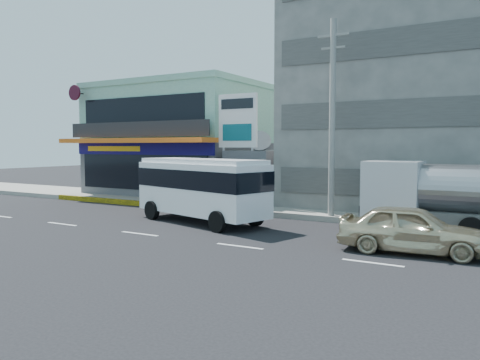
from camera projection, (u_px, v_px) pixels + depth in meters
The scene contains 12 objects.
ground at pixel (140, 234), 20.18m from camera, with size 120.00×120.00×0.00m, color black.
sidewalk at pixel (326, 212), 25.84m from camera, with size 70.00×5.00×0.30m, color gray.
shop_building at pixel (185, 143), 35.92m from camera, with size 12.40×11.70×8.00m.
concrete_building at pixel (441, 91), 27.57m from camera, with size 16.00×12.00×14.00m, color gray.
gap_structure at pixel (266, 177), 30.39m from camera, with size 3.00×6.00×3.50m, color #434348.
satellite_dish at pixel (259, 149), 29.39m from camera, with size 1.50×1.50×0.15m, color slate.
billboard at pixel (238, 127), 28.00m from camera, with size 2.60×0.18×6.90m.
utility_pole_near at pixel (332, 118), 23.16m from camera, with size 1.60×0.30×10.00m.
minibus at pixel (201, 185), 23.02m from camera, with size 7.90×4.34×3.15m.
sedan at pixel (412, 229), 16.51m from camera, with size 2.02×5.03×1.71m, color beige.
tanker_truck at pixel (452, 196), 19.80m from camera, with size 7.91×2.58×3.12m.
motorcycle_rider at pixel (167, 195), 27.98m from camera, with size 2.03×0.89×2.52m.
Camera 1 is at (13.80, -15.05, 3.79)m, focal length 35.00 mm.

